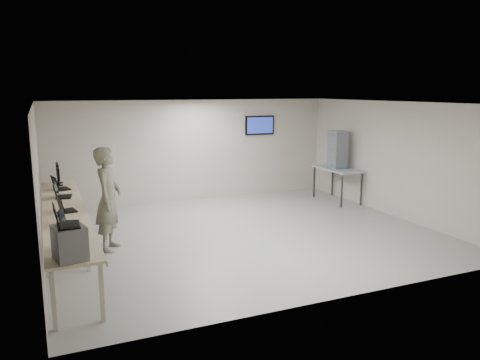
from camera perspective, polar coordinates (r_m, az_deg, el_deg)
name	(u,v)px	position (r m, az deg, el deg)	size (l,w,h in m)	color
room	(244,169)	(9.94, 0.50, 1.35)	(8.01, 7.01, 2.81)	#9E9E9E
workbench	(65,214)	(9.21, -20.53, -3.86)	(0.76, 6.00, 0.90)	beige
equipment_box	(70,243)	(6.48, -20.05, -7.21)	(0.38, 0.43, 0.45)	slate
laptop_on_box	(63,221)	(6.40, -20.75, -4.70)	(0.31, 0.38, 0.30)	black
laptop_0	(73,242)	(7.02, -19.74, -7.15)	(0.34, 0.38, 0.26)	black
laptop_1	(66,220)	(8.22, -20.42, -4.59)	(0.35, 0.38, 0.25)	black
laptop_2	(65,208)	(9.04, -20.58, -3.20)	(0.35, 0.39, 0.27)	black
laptop_3	(61,194)	(10.24, -21.04, -1.57)	(0.38, 0.44, 0.31)	black
laptop_4	(59,186)	(11.05, -21.20, -0.70)	(0.41, 0.45, 0.31)	black
monitor_near	(58,174)	(11.48, -21.29, 0.64)	(0.20, 0.44, 0.43)	black
monitor_far	(58,171)	(11.79, -21.35, 0.99)	(0.21, 0.47, 0.47)	black
soldier	(108,199)	(9.33, -15.75, -2.25)	(0.73, 0.48, 2.01)	#5B5E53
side_table	(337,171)	(13.23, 11.79, 1.12)	(0.73, 1.56, 0.93)	#8A989F
storage_bins	(338,150)	(13.13, 11.82, 3.65)	(0.39, 0.44, 1.04)	slate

